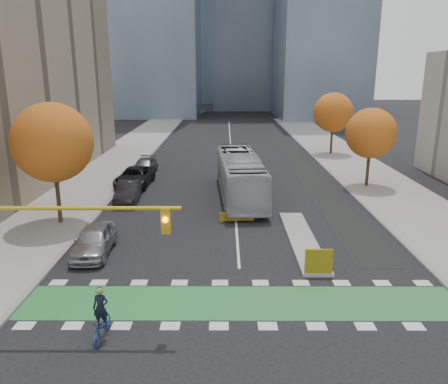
{
  "coord_description": "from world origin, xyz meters",
  "views": [
    {
      "loc": [
        -0.74,
        -16.17,
        10.07
      ],
      "look_at": [
        -0.82,
        9.41,
        3.0
      ],
      "focal_mm": 35.0,
      "sensor_mm": 36.0,
      "label": 1
    }
  ],
  "objects_px": {
    "cyclist": "(102,321)",
    "bus": "(240,176)",
    "tree_east_far": "(333,112)",
    "parked_car_c": "(144,166)",
    "parked_car_d": "(135,177)",
    "hazard_board": "(319,261)",
    "parked_car_b": "(128,192)",
    "traffic_signal_west": "(38,235)",
    "tree_east_near": "(371,133)",
    "parked_car_a": "(94,240)",
    "tree_west": "(53,143)"
  },
  "relations": [
    {
      "from": "cyclist",
      "to": "bus",
      "type": "xyz_separation_m",
      "value": [
        6.0,
        19.86,
        1.12
      ]
    },
    {
      "from": "tree_east_far",
      "to": "parked_car_c",
      "type": "height_order",
      "value": "tree_east_far"
    },
    {
      "from": "cyclist",
      "to": "parked_car_d",
      "type": "distance_m",
      "value": 23.85
    },
    {
      "from": "hazard_board",
      "to": "parked_car_b",
      "type": "distance_m",
      "value": 18.18
    },
    {
      "from": "traffic_signal_west",
      "to": "parked_car_d",
      "type": "height_order",
      "value": "traffic_signal_west"
    },
    {
      "from": "tree_east_near",
      "to": "parked_car_c",
      "type": "height_order",
      "value": "tree_east_near"
    },
    {
      "from": "parked_car_b",
      "to": "parked_car_c",
      "type": "bearing_deg",
      "value": 88.38
    },
    {
      "from": "cyclist",
      "to": "parked_car_b",
      "type": "height_order",
      "value": "cyclist"
    },
    {
      "from": "parked_car_b",
      "to": "parked_car_c",
      "type": "xyz_separation_m",
      "value": [
        -0.47,
        10.0,
        -0.05
      ]
    },
    {
      "from": "parked_car_a",
      "to": "parked_car_b",
      "type": "xyz_separation_m",
      "value": [
        -0.32,
        10.4,
        -0.02
      ]
    },
    {
      "from": "parked_car_d",
      "to": "tree_west",
      "type": "bearing_deg",
      "value": -103.59
    },
    {
      "from": "cyclist",
      "to": "hazard_board",
      "type": "bearing_deg",
      "value": 32.96
    },
    {
      "from": "tree_east_far",
      "to": "parked_car_a",
      "type": "bearing_deg",
      "value": -123.73
    },
    {
      "from": "parked_car_b",
      "to": "parked_car_a",
      "type": "bearing_deg",
      "value": -92.52
    },
    {
      "from": "tree_east_far",
      "to": "traffic_signal_west",
      "type": "bearing_deg",
      "value": -117.95
    },
    {
      "from": "parked_car_b",
      "to": "tree_west",
      "type": "bearing_deg",
      "value": -127.14
    },
    {
      "from": "parked_car_d",
      "to": "hazard_board",
      "type": "bearing_deg",
      "value": -51.89
    },
    {
      "from": "tree_west",
      "to": "parked_car_a",
      "type": "bearing_deg",
      "value": -52.94
    },
    {
      "from": "traffic_signal_west",
      "to": "parked_car_d",
      "type": "distance_m",
      "value": 23.13
    },
    {
      "from": "bus",
      "to": "parked_car_c",
      "type": "relative_size",
      "value": 2.56
    },
    {
      "from": "tree_east_near",
      "to": "tree_east_far",
      "type": "relative_size",
      "value": 0.92
    },
    {
      "from": "parked_car_d",
      "to": "parked_car_a",
      "type": "bearing_deg",
      "value": -84.52
    },
    {
      "from": "parked_car_b",
      "to": "parked_car_d",
      "type": "height_order",
      "value": "parked_car_d"
    },
    {
      "from": "tree_west",
      "to": "parked_car_c",
      "type": "distance_m",
      "value": 16.4
    },
    {
      "from": "tree_east_near",
      "to": "cyclist",
      "type": "height_order",
      "value": "tree_east_near"
    },
    {
      "from": "parked_car_a",
      "to": "parked_car_c",
      "type": "xyz_separation_m",
      "value": [
        -0.79,
        20.4,
        -0.07
      ]
    },
    {
      "from": "cyclist",
      "to": "parked_car_c",
      "type": "relative_size",
      "value": 0.42
    },
    {
      "from": "tree_east_far",
      "to": "parked_car_c",
      "type": "relative_size",
      "value": 1.49
    },
    {
      "from": "tree_west",
      "to": "tree_east_far",
      "type": "xyz_separation_m",
      "value": [
        24.5,
        26.0,
        -0.38
      ]
    },
    {
      "from": "traffic_signal_west",
      "to": "parked_car_d",
      "type": "bearing_deg",
      "value": 92.68
    },
    {
      "from": "hazard_board",
      "to": "traffic_signal_west",
      "type": "distance_m",
      "value": 13.23
    },
    {
      "from": "parked_car_a",
      "to": "tree_west",
      "type": "bearing_deg",
      "value": 124.82
    },
    {
      "from": "tree_east_far",
      "to": "parked_car_b",
      "type": "bearing_deg",
      "value": -135.56
    },
    {
      "from": "parked_car_c",
      "to": "parked_car_d",
      "type": "height_order",
      "value": "parked_car_d"
    },
    {
      "from": "cyclist",
      "to": "parked_car_c",
      "type": "xyz_separation_m",
      "value": [
        -3.47,
        28.59,
        0.03
      ]
    },
    {
      "from": "hazard_board",
      "to": "parked_car_d",
      "type": "bearing_deg",
      "value": 125.57
    },
    {
      "from": "cyclist",
      "to": "tree_west",
      "type": "bearing_deg",
      "value": 119.42
    },
    {
      "from": "parked_car_d",
      "to": "tree_east_far",
      "type": "bearing_deg",
      "value": 38.54
    },
    {
      "from": "traffic_signal_west",
      "to": "parked_car_b",
      "type": "xyz_separation_m",
      "value": [
        -0.6,
        17.89,
        -3.24
      ]
    },
    {
      "from": "hazard_board",
      "to": "parked_car_d",
      "type": "distance_m",
      "value": 22.35
    },
    {
      "from": "cyclist",
      "to": "parked_car_a",
      "type": "height_order",
      "value": "cyclist"
    },
    {
      "from": "hazard_board",
      "to": "tree_east_near",
      "type": "distance_m",
      "value": 19.93
    },
    {
      "from": "tree_west",
      "to": "tree_east_far",
      "type": "height_order",
      "value": "tree_west"
    },
    {
      "from": "tree_east_far",
      "to": "parked_car_b",
      "type": "distance_m",
      "value": 29.79
    },
    {
      "from": "parked_car_a",
      "to": "parked_car_d",
      "type": "height_order",
      "value": "parked_car_d"
    },
    {
      "from": "bus",
      "to": "tree_east_far",
      "type": "bearing_deg",
      "value": 54.42
    },
    {
      "from": "tree_east_near",
      "to": "tree_east_far",
      "type": "bearing_deg",
      "value": 88.21
    },
    {
      "from": "parked_car_b",
      "to": "parked_car_d",
      "type": "xyz_separation_m",
      "value": [
        -0.47,
        5.0,
        0.04
      ]
    },
    {
      "from": "tree_east_near",
      "to": "cyclist",
      "type": "relative_size",
      "value": 3.29
    },
    {
      "from": "hazard_board",
      "to": "parked_car_a",
      "type": "xyz_separation_m",
      "value": [
        -12.21,
        2.78,
        0.02
      ]
    }
  ]
}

